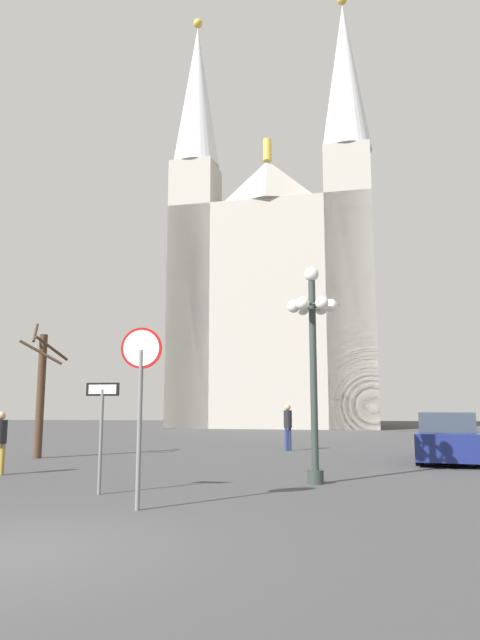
{
  "coord_description": "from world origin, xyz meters",
  "views": [
    {
      "loc": [
        3.53,
        -6.5,
        1.7
      ],
      "look_at": [
        0.45,
        20.61,
        5.9
      ],
      "focal_mm": 31.4,
      "sensor_mm": 36.0,
      "label": 1
    }
  ],
  "objects_px": {
    "one_way_arrow_sign": "(102,421)",
    "stop_sign": "(141,383)",
    "pedestrian_walking": "(288,422)",
    "street_lamp": "(313,343)",
    "bare_tree": "(41,391)",
    "pedestrian_standing": "(0,437)",
    "parked_car_near_navy": "(448,438)",
    "cathedral": "(277,295)"
  },
  "relations": [
    {
      "from": "pedestrian_walking",
      "to": "parked_car_near_navy",
      "type": "bearing_deg",
      "value": -35.78
    },
    {
      "from": "parked_car_near_navy",
      "to": "pedestrian_standing",
      "type": "xyz_separation_m",
      "value": [
        -12.03,
        -4.88,
        0.23
      ]
    },
    {
      "from": "one_way_arrow_sign",
      "to": "pedestrian_walking",
      "type": "relative_size",
      "value": 1.22
    },
    {
      "from": "street_lamp",
      "to": "bare_tree",
      "type": "xyz_separation_m",
      "value": [
        -8.96,
        5.1,
        -0.91
      ]
    },
    {
      "from": "bare_tree",
      "to": "parked_car_near_navy",
      "type": "distance_m",
      "value": 13.27
    },
    {
      "from": "street_lamp",
      "to": "pedestrian_walking",
      "type": "xyz_separation_m",
      "value": [
        -0.86,
        9.24,
        -2.05
      ]
    },
    {
      "from": "one_way_arrow_sign",
      "to": "street_lamp",
      "type": "bearing_deg",
      "value": 25.05
    },
    {
      "from": "pedestrian_walking",
      "to": "pedestrian_standing",
      "type": "height_order",
      "value": "pedestrian_walking"
    },
    {
      "from": "bare_tree",
      "to": "pedestrian_standing",
      "type": "relative_size",
      "value": 2.89
    },
    {
      "from": "stop_sign",
      "to": "bare_tree",
      "type": "relative_size",
      "value": 0.67
    },
    {
      "from": "street_lamp",
      "to": "pedestrian_walking",
      "type": "bearing_deg",
      "value": 95.34
    },
    {
      "from": "stop_sign",
      "to": "pedestrian_standing",
      "type": "height_order",
      "value": "stop_sign"
    },
    {
      "from": "one_way_arrow_sign",
      "to": "parked_car_near_navy",
      "type": "height_order",
      "value": "one_way_arrow_sign"
    },
    {
      "from": "one_way_arrow_sign",
      "to": "pedestrian_standing",
      "type": "distance_m",
      "value": 4.51
    },
    {
      "from": "street_lamp",
      "to": "cathedral",
      "type": "bearing_deg",
      "value": 93.99
    },
    {
      "from": "cathedral",
      "to": "bare_tree",
      "type": "relative_size",
      "value": 7.9
    },
    {
      "from": "cathedral",
      "to": "pedestrian_standing",
      "type": "xyz_separation_m",
      "value": [
        -5.45,
        -33.22,
        -10.1
      ]
    },
    {
      "from": "bare_tree",
      "to": "pedestrian_walking",
      "type": "relative_size",
      "value": 2.55
    },
    {
      "from": "cathedral",
      "to": "stop_sign",
      "type": "height_order",
      "value": "cathedral"
    },
    {
      "from": "one_way_arrow_sign",
      "to": "pedestrian_walking",
      "type": "xyz_separation_m",
      "value": [
        3.35,
        11.21,
        -0.33
      ]
    },
    {
      "from": "stop_sign",
      "to": "one_way_arrow_sign",
      "type": "relative_size",
      "value": 1.41
    },
    {
      "from": "street_lamp",
      "to": "parked_car_near_navy",
      "type": "xyz_separation_m",
      "value": [
        4.21,
        5.58,
        -2.42
      ]
    },
    {
      "from": "parked_car_near_navy",
      "to": "pedestrian_walking",
      "type": "xyz_separation_m",
      "value": [
        -5.08,
        3.66,
        0.37
      ]
    },
    {
      "from": "pedestrian_standing",
      "to": "stop_sign",
      "type": "bearing_deg",
      "value": -41.04
    },
    {
      "from": "stop_sign",
      "to": "street_lamp",
      "type": "bearing_deg",
      "value": 49.61
    },
    {
      "from": "one_way_arrow_sign",
      "to": "stop_sign",
      "type": "bearing_deg",
      "value": -51.34
    },
    {
      "from": "one_way_arrow_sign",
      "to": "street_lamp",
      "type": "distance_m",
      "value": 4.96
    },
    {
      "from": "stop_sign",
      "to": "street_lamp",
      "type": "height_order",
      "value": "street_lamp"
    },
    {
      "from": "street_lamp",
      "to": "pedestrian_standing",
      "type": "xyz_separation_m",
      "value": [
        -7.82,
        0.7,
        -2.19
      ]
    },
    {
      "from": "street_lamp",
      "to": "bare_tree",
      "type": "height_order",
      "value": "street_lamp"
    },
    {
      "from": "stop_sign",
      "to": "pedestrian_walking",
      "type": "distance_m",
      "value": 12.97
    },
    {
      "from": "one_way_arrow_sign",
      "to": "parked_car_near_navy",
      "type": "distance_m",
      "value": 11.34
    },
    {
      "from": "bare_tree",
      "to": "parked_car_near_navy",
      "type": "xyz_separation_m",
      "value": [
        13.18,
        0.48,
        -1.5
      ]
    },
    {
      "from": "stop_sign",
      "to": "bare_tree",
      "type": "xyz_separation_m",
      "value": [
        -5.97,
        8.61,
        0.11
      ]
    },
    {
      "from": "stop_sign",
      "to": "pedestrian_walking",
      "type": "bearing_deg",
      "value": 80.54
    },
    {
      "from": "parked_car_near_navy",
      "to": "pedestrian_walking",
      "type": "distance_m",
      "value": 6.27
    },
    {
      "from": "one_way_arrow_sign",
      "to": "bare_tree",
      "type": "xyz_separation_m",
      "value": [
        -4.74,
        7.07,
        0.8
      ]
    },
    {
      "from": "stop_sign",
      "to": "one_way_arrow_sign",
      "type": "height_order",
      "value": "stop_sign"
    },
    {
      "from": "cathedral",
      "to": "bare_tree",
      "type": "xyz_separation_m",
      "value": [
        -6.59,
        -28.82,
        -8.83
      ]
    },
    {
      "from": "cathedral",
      "to": "pedestrian_standing",
      "type": "distance_m",
      "value": 35.15
    },
    {
      "from": "cathedral",
      "to": "stop_sign",
      "type": "relative_size",
      "value": 11.73
    },
    {
      "from": "street_lamp",
      "to": "pedestrian_standing",
      "type": "height_order",
      "value": "street_lamp"
    }
  ]
}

